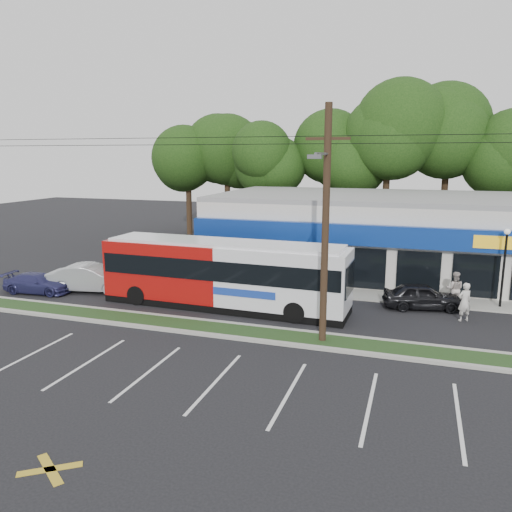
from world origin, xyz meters
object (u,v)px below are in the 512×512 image
at_px(metrobus, 224,272).
at_px(car_dark, 422,296).
at_px(utility_pole, 321,218).
at_px(pedestrian_a, 464,302).
at_px(car_blue, 38,283).
at_px(car_silver, 91,278).
at_px(pedestrian_b, 455,289).
at_px(lamp_post, 505,259).

xyz_separation_m(metrobus, car_dark, (10.02, 2.93, -1.20)).
relative_size(utility_pole, pedestrian_a, 26.07).
xyz_separation_m(car_dark, car_blue, (-21.45, -3.79, -0.10)).
xyz_separation_m(utility_pole, car_silver, (-14.37, 3.93, -4.59)).
height_order(utility_pole, pedestrian_a, utility_pole).
bearing_deg(car_dark, utility_pole, 134.93).
relative_size(utility_pole, pedestrian_b, 26.49).
distance_m(car_dark, pedestrian_b, 1.94).
relative_size(car_dark, pedestrian_b, 2.13).
height_order(lamp_post, car_silver, lamp_post).
bearing_deg(car_dark, car_silver, 85.91).
height_order(metrobus, pedestrian_a, metrobus).
bearing_deg(car_silver, pedestrian_a, -97.59).
distance_m(car_dark, car_silver, 18.79).
xyz_separation_m(car_dark, pedestrian_a, (1.93, -1.43, 0.27)).
bearing_deg(car_dark, pedestrian_b, -68.99).
distance_m(metrobus, car_silver, 8.67).
distance_m(utility_pole, car_dark, 9.09).
xyz_separation_m(metrobus, car_silver, (-8.59, 0.36, -1.06)).
xyz_separation_m(lamp_post, car_dark, (-3.93, -1.37, -1.99)).
relative_size(car_silver, pedestrian_b, 2.63).
relative_size(metrobus, car_blue, 3.30).
height_order(lamp_post, pedestrian_a, lamp_post).
bearing_deg(utility_pole, pedestrian_a, 39.44).
height_order(car_dark, car_blue, car_dark).
bearing_deg(utility_pole, lamp_post, 43.95).
bearing_deg(pedestrian_b, pedestrian_a, 97.96).
bearing_deg(metrobus, pedestrian_b, 20.50).
bearing_deg(car_dark, lamp_post, -82.72).
height_order(car_dark, pedestrian_b, pedestrian_b).
xyz_separation_m(pedestrian_a, pedestrian_b, (-0.32, 2.47, -0.02)).
height_order(utility_pole, lamp_post, utility_pole).
xyz_separation_m(lamp_post, pedestrian_b, (-2.32, -0.33, -1.73)).
relative_size(car_blue, pedestrian_a, 2.10).
distance_m(metrobus, pedestrian_a, 12.07).
bearing_deg(metrobus, lamp_post, 18.77).
bearing_deg(pedestrian_a, metrobus, -25.29).
distance_m(metrobus, car_dark, 10.50).
bearing_deg(car_silver, lamp_post, -90.85).
xyz_separation_m(car_silver, pedestrian_b, (20.22, 3.62, 0.12)).
bearing_deg(pedestrian_b, car_blue, 12.53).
relative_size(utility_pole, lamp_post, 11.76).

